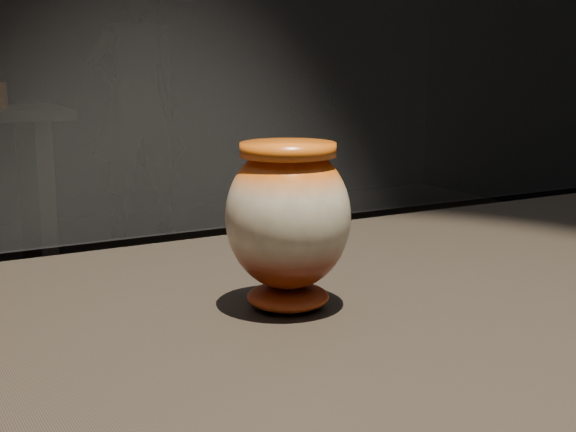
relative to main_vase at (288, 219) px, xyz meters
name	(u,v)px	position (x,y,z in m)	size (l,w,h in m)	color
main_vase	(288,219)	(0.00, 0.00, 0.00)	(0.13, 0.13, 0.17)	#681E09
back_vase_right	(0,95)	(0.29, 3.37, -0.03)	(0.07, 0.07, 0.12)	#A04A17
visitor	(136,105)	(1.25, 4.21, -0.16)	(0.61, 0.40, 1.67)	black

